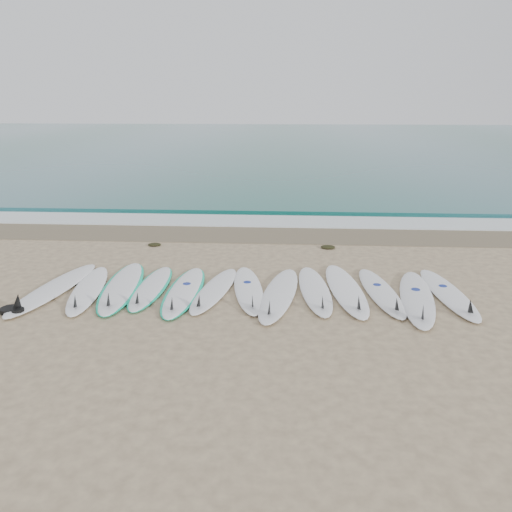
# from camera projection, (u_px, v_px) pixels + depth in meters

# --- Properties ---
(ground) EXTENTS (120.00, 120.00, 0.00)m
(ground) POSITION_uv_depth(u_px,v_px,m) (248.00, 292.00, 9.29)
(ground) COLOR tan
(ocean) EXTENTS (120.00, 55.00, 0.03)m
(ocean) POSITION_uv_depth(u_px,v_px,m) (279.00, 142.00, 40.19)
(ocean) COLOR #1C5E5D
(ocean) RESTS_ON ground
(wet_sand_band) EXTENTS (120.00, 1.80, 0.01)m
(wet_sand_band) POSITION_uv_depth(u_px,v_px,m) (260.00, 234.00, 13.18)
(wet_sand_band) COLOR #6D5F48
(wet_sand_band) RESTS_ON ground
(foam_band) EXTENTS (120.00, 1.40, 0.04)m
(foam_band) POSITION_uv_depth(u_px,v_px,m) (263.00, 221.00, 14.51)
(foam_band) COLOR silver
(foam_band) RESTS_ON ground
(wave_crest) EXTENTS (120.00, 1.00, 0.10)m
(wave_crest) POSITION_uv_depth(u_px,v_px,m) (265.00, 209.00, 15.93)
(wave_crest) COLOR #1C5E5D
(wave_crest) RESTS_ON ground
(surfboard_0) EXTENTS (0.98, 2.89, 0.36)m
(surfboard_0) POSITION_uv_depth(u_px,v_px,m) (52.00, 289.00, 9.27)
(surfboard_0) COLOR white
(surfboard_0) RESTS_ON ground
(surfboard_1) EXTENTS (0.92, 2.59, 0.33)m
(surfboard_1) POSITION_uv_depth(u_px,v_px,m) (87.00, 290.00, 9.24)
(surfboard_1) COLOR white
(surfboard_1) RESTS_ON ground
(surfboard_2) EXTENTS (0.96, 2.85, 0.35)m
(surfboard_2) POSITION_uv_depth(u_px,v_px,m) (121.00, 287.00, 9.40)
(surfboard_2) COLOR white
(surfboard_2) RESTS_ON ground
(surfboard_3) EXTENTS (0.59, 2.38, 0.30)m
(surfboard_3) POSITION_uv_depth(u_px,v_px,m) (151.00, 288.00, 9.38)
(surfboard_3) COLOR white
(surfboard_3) RESTS_ON ground
(surfboard_4) EXTENTS (0.66, 2.60, 0.33)m
(surfboard_4) POSITION_uv_depth(u_px,v_px,m) (184.00, 291.00, 9.20)
(surfboard_4) COLOR white
(surfboard_4) RESTS_ON ground
(surfboard_5) EXTENTS (0.90, 2.46, 0.31)m
(surfboard_5) POSITION_uv_depth(u_px,v_px,m) (214.00, 290.00, 9.22)
(surfboard_5) COLOR white
(surfboard_5) RESTS_ON ground
(surfboard_6) EXTENTS (0.89, 2.54, 0.32)m
(surfboard_6) POSITION_uv_depth(u_px,v_px,m) (249.00, 290.00, 9.26)
(surfboard_6) COLOR white
(surfboard_6) RESTS_ON ground
(surfboard_7) EXTENTS (0.97, 2.80, 0.35)m
(surfboard_7) POSITION_uv_depth(u_px,v_px,m) (279.00, 294.00, 9.01)
(surfboard_7) COLOR white
(surfboard_7) RESTS_ON ground
(surfboard_8) EXTENTS (0.75, 2.59, 0.33)m
(surfboard_8) POSITION_uv_depth(u_px,v_px,m) (315.00, 290.00, 9.22)
(surfboard_8) COLOR white
(surfboard_8) RESTS_ON ground
(surfboard_9) EXTENTS (0.84, 2.82, 0.36)m
(surfboard_9) POSITION_uv_depth(u_px,v_px,m) (347.00, 290.00, 9.22)
(surfboard_9) COLOR white
(surfboard_9) RESTS_ON ground
(surfboard_10) EXTENTS (0.79, 2.55, 0.32)m
(surfboard_10) POSITION_uv_depth(u_px,v_px,m) (382.00, 292.00, 9.13)
(surfboard_10) COLOR white
(surfboard_10) RESTS_ON ground
(surfboard_11) EXTENTS (1.01, 2.84, 0.36)m
(surfboard_11) POSITION_uv_depth(u_px,v_px,m) (417.00, 298.00, 8.84)
(surfboard_11) COLOR silver
(surfboard_11) RESTS_ON ground
(surfboard_12) EXTENTS (0.72, 2.63, 0.33)m
(surfboard_12) POSITION_uv_depth(u_px,v_px,m) (449.00, 294.00, 9.05)
(surfboard_12) COLOR white
(surfboard_12) RESTS_ON ground
(seaweed_near) EXTENTS (0.32, 0.25, 0.06)m
(seaweed_near) POSITION_uv_depth(u_px,v_px,m) (155.00, 244.00, 12.18)
(seaweed_near) COLOR black
(seaweed_near) RESTS_ON ground
(seaweed_far) EXTENTS (0.35, 0.27, 0.07)m
(seaweed_far) POSITION_uv_depth(u_px,v_px,m) (328.00, 247.00, 11.96)
(seaweed_far) COLOR black
(seaweed_far) RESTS_ON ground
(leash_coil) EXTENTS (0.46, 0.36, 0.11)m
(leash_coil) POSITION_uv_depth(u_px,v_px,m) (12.00, 310.00, 8.38)
(leash_coil) COLOR black
(leash_coil) RESTS_ON ground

